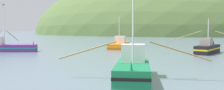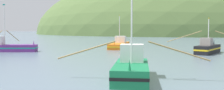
{
  "view_description": "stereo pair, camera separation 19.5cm",
  "coord_description": "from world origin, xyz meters",
  "px_view_note": "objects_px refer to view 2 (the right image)",
  "views": [
    {
      "loc": [
        7.51,
        -5.51,
        3.83
      ],
      "look_at": [
        -1.95,
        29.99,
        1.4
      ],
      "focal_mm": 39.69,
      "sensor_mm": 36.0,
      "label": 1
    },
    {
      "loc": [
        7.7,
        -5.46,
        3.83
      ],
      "look_at": [
        -1.95,
        29.99,
        1.4
      ],
      "focal_mm": 39.69,
      "sensor_mm": 36.0,
      "label": 2
    }
  ],
  "objects_px": {
    "fishing_boat_black": "(208,48)",
    "fishing_boat_purple": "(4,47)",
    "fishing_boat_orange": "(120,44)",
    "fishing_boat_green": "(131,68)"
  },
  "relations": [
    {
      "from": "fishing_boat_green",
      "to": "fishing_boat_black",
      "type": "height_order",
      "value": "fishing_boat_green"
    },
    {
      "from": "fishing_boat_black",
      "to": "fishing_boat_orange",
      "type": "distance_m",
      "value": 17.38
    },
    {
      "from": "fishing_boat_orange",
      "to": "fishing_boat_purple",
      "type": "relative_size",
      "value": 0.8
    },
    {
      "from": "fishing_boat_green",
      "to": "fishing_boat_purple",
      "type": "height_order",
      "value": "fishing_boat_purple"
    },
    {
      "from": "fishing_boat_black",
      "to": "fishing_boat_orange",
      "type": "bearing_deg",
      "value": 86.83
    },
    {
      "from": "fishing_boat_green",
      "to": "fishing_boat_purple",
      "type": "distance_m",
      "value": 29.6
    },
    {
      "from": "fishing_boat_black",
      "to": "fishing_boat_purple",
      "type": "distance_m",
      "value": 32.99
    },
    {
      "from": "fishing_boat_orange",
      "to": "fishing_boat_purple",
      "type": "height_order",
      "value": "fishing_boat_purple"
    },
    {
      "from": "fishing_boat_black",
      "to": "fishing_boat_purple",
      "type": "height_order",
      "value": "fishing_boat_purple"
    },
    {
      "from": "fishing_boat_orange",
      "to": "fishing_boat_purple",
      "type": "distance_m",
      "value": 21.25
    }
  ]
}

